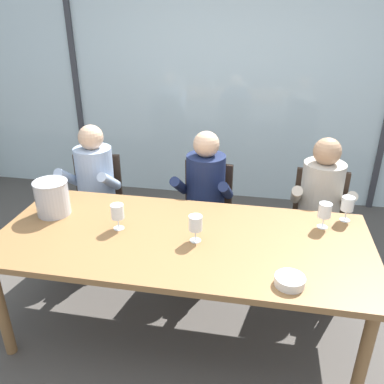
# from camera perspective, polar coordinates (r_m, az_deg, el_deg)

# --- Properties ---
(ground) EXTENTS (14.00, 14.00, 0.00)m
(ground) POSITION_cam_1_polar(r_m,az_deg,el_deg) (3.78, 1.83, -8.39)
(ground) COLOR #4C4742
(window_glass_panel) EXTENTS (7.56, 0.03, 2.60)m
(window_glass_panel) POSITION_cam_1_polar(r_m,az_deg,el_deg) (4.46, 4.65, 15.01)
(window_glass_panel) COLOR silver
(window_glass_panel) RESTS_ON ground
(window_mullion_left) EXTENTS (0.06, 0.06, 2.60)m
(window_mullion_left) POSITION_cam_1_polar(r_m,az_deg,el_deg) (4.91, -16.24, 15.09)
(window_mullion_left) COLOR #38383D
(window_mullion_left) RESTS_ON ground
(hillside_vineyard) EXTENTS (13.56, 2.40, 1.84)m
(hillside_vineyard) POSITION_cam_1_polar(r_m,az_deg,el_deg) (8.16, 7.56, 16.93)
(hillside_vineyard) COLOR #477A38
(hillside_vineyard) RESTS_ON ground
(dining_table) EXTENTS (2.36, 1.03, 0.76)m
(dining_table) POSITION_cam_1_polar(r_m,az_deg,el_deg) (2.57, -1.44, -7.72)
(dining_table) COLOR olive
(dining_table) RESTS_ON ground
(chair_near_curtain) EXTENTS (0.50, 0.50, 0.88)m
(chair_near_curtain) POSITION_cam_1_polar(r_m,az_deg,el_deg) (3.71, -13.45, -0.67)
(chair_near_curtain) COLOR #332319
(chair_near_curtain) RESTS_ON ground
(chair_left_of_center) EXTENTS (0.50, 0.50, 0.88)m
(chair_left_of_center) POSITION_cam_1_polar(r_m,az_deg,el_deg) (3.44, 1.84, -2.05)
(chair_left_of_center) COLOR #332319
(chair_left_of_center) RESTS_ON ground
(chair_center) EXTENTS (0.48, 0.48, 0.88)m
(chair_center) POSITION_cam_1_polar(r_m,az_deg,el_deg) (3.45, 17.59, -3.31)
(chair_center) COLOR #332319
(chair_center) RESTS_ON ground
(person_pale_blue_shirt) EXTENTS (0.47, 0.62, 1.20)m
(person_pale_blue_shirt) POSITION_cam_1_polar(r_m,az_deg,el_deg) (3.51, -14.14, 0.86)
(person_pale_blue_shirt) COLOR #9EB2D1
(person_pale_blue_shirt) RESTS_ON ground
(person_navy_polo) EXTENTS (0.48, 0.63, 1.20)m
(person_navy_polo) POSITION_cam_1_polar(r_m,az_deg,el_deg) (3.25, 1.65, -0.42)
(person_navy_polo) COLOR #192347
(person_navy_polo) RESTS_ON ground
(person_beige_jumper) EXTENTS (0.48, 0.63, 1.20)m
(person_beige_jumper) POSITION_cam_1_polar(r_m,az_deg,el_deg) (3.25, 17.87, -1.69)
(person_beige_jumper) COLOR #B7AD9E
(person_beige_jumper) RESTS_ON ground
(ice_bucket_primary) EXTENTS (0.24, 0.24, 0.25)m
(ice_bucket_primary) POSITION_cam_1_polar(r_m,az_deg,el_deg) (2.91, -19.38, -0.71)
(ice_bucket_primary) COLOR #B7B7BC
(ice_bucket_primary) RESTS_ON dining_table
(tasting_bowl) EXTENTS (0.16, 0.16, 0.05)m
(tasting_bowl) POSITION_cam_1_polar(r_m,az_deg,el_deg) (2.19, 13.82, -12.24)
(tasting_bowl) COLOR silver
(tasting_bowl) RESTS_ON dining_table
(wine_glass_by_left_taster) EXTENTS (0.08, 0.08, 0.17)m
(wine_glass_by_left_taster) POSITION_cam_1_polar(r_m,az_deg,el_deg) (2.72, 18.47, -2.64)
(wine_glass_by_left_taster) COLOR silver
(wine_glass_by_left_taster) RESTS_ON dining_table
(wine_glass_near_bucket) EXTENTS (0.08, 0.08, 0.17)m
(wine_glass_near_bucket) POSITION_cam_1_polar(r_m,az_deg,el_deg) (2.43, 0.51, -4.54)
(wine_glass_near_bucket) COLOR silver
(wine_glass_near_bucket) RESTS_ON dining_table
(wine_glass_center_pour) EXTENTS (0.08, 0.08, 0.17)m
(wine_glass_center_pour) POSITION_cam_1_polar(r_m,az_deg,el_deg) (2.61, -10.62, -2.92)
(wine_glass_center_pour) COLOR silver
(wine_glass_center_pour) RESTS_ON dining_table
(wine_glass_by_right_taster) EXTENTS (0.08, 0.08, 0.17)m
(wine_glass_by_right_taster) POSITION_cam_1_polar(r_m,az_deg,el_deg) (2.85, 21.39, -1.64)
(wine_glass_by_right_taster) COLOR silver
(wine_glass_by_right_taster) RESTS_ON dining_table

